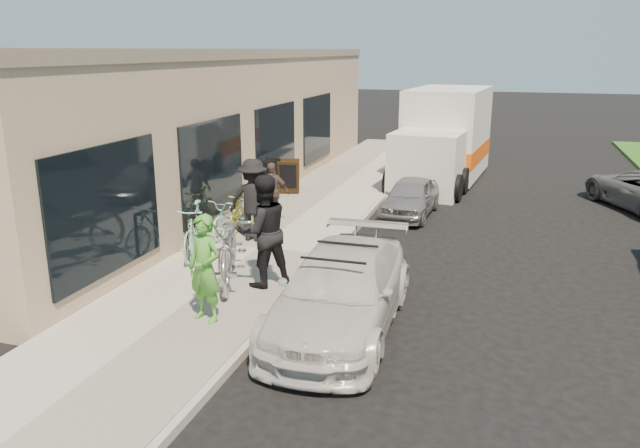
# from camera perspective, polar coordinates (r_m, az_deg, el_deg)

# --- Properties ---
(ground) EXTENTS (120.00, 120.00, 0.00)m
(ground) POSITION_cam_1_polar(r_m,az_deg,el_deg) (10.09, -1.57, -8.97)
(ground) COLOR black
(ground) RESTS_ON ground
(sidewalk) EXTENTS (3.00, 34.00, 0.15)m
(sidewalk) POSITION_cam_1_polar(r_m,az_deg,el_deg) (13.35, -5.63, -2.45)
(sidewalk) COLOR #B0A99E
(sidewalk) RESTS_ON ground
(curb) EXTENTS (0.12, 34.00, 0.13)m
(curb) POSITION_cam_1_polar(r_m,az_deg,el_deg) (12.86, 0.78, -3.13)
(curb) COLOR #A5A097
(curb) RESTS_ON ground
(storefront) EXTENTS (3.60, 20.00, 4.22)m
(storefront) POSITION_cam_1_polar(r_m,az_deg,el_deg) (18.69, -9.18, 9.06)
(storefront) COLOR #CDAF8E
(storefront) RESTS_ON ground
(bike_rack) EXTENTS (0.12, 0.67, 0.95)m
(bike_rack) POSITION_cam_1_polar(r_m,az_deg,el_deg) (12.57, -11.52, -0.75)
(bike_rack) COLOR black
(bike_rack) RESTS_ON sidewalk
(sandwich_board) EXTENTS (0.73, 0.73, 0.98)m
(sandwich_board) POSITION_cam_1_polar(r_m,az_deg,el_deg) (18.16, -2.89, 4.35)
(sandwich_board) COLOR #32200D
(sandwich_board) RESTS_ON sidewalk
(sedan_white) EXTENTS (1.86, 4.33, 1.28)m
(sedan_white) POSITION_cam_1_polar(r_m,az_deg,el_deg) (9.65, 1.94, -6.14)
(sedan_white) COLOR silver
(sedan_white) RESTS_ON ground
(sedan_silver) EXTENTS (1.35, 2.99, 1.00)m
(sedan_silver) POSITION_cam_1_polar(r_m,az_deg,el_deg) (16.44, 8.26, 2.46)
(sedan_silver) COLOR gray
(sedan_silver) RESTS_ON ground
(moving_truck) EXTENTS (2.79, 6.24, 2.98)m
(moving_truck) POSITION_cam_1_polar(r_m,az_deg,el_deg) (21.07, 11.25, 7.49)
(moving_truck) COLOR silver
(moving_truck) RESTS_ON ground
(tandem_bike) EXTENTS (1.69, 2.63, 1.30)m
(tandem_bike) POSITION_cam_1_polar(r_m,az_deg,el_deg) (11.32, -8.26, -2.00)
(tandem_bike) COLOR #AFAFB1
(tandem_bike) RESTS_ON sidewalk
(woman_rider) EXTENTS (0.71, 0.57, 1.68)m
(woman_rider) POSITION_cam_1_polar(r_m,az_deg,el_deg) (9.67, -10.50, -4.02)
(woman_rider) COLOR #499A33
(woman_rider) RESTS_ON sidewalk
(man_standing) EXTENTS (1.22, 1.22, 2.00)m
(man_standing) POSITION_cam_1_polar(r_m,az_deg,el_deg) (10.93, -5.22, -0.65)
(man_standing) COLOR black
(man_standing) RESTS_ON sidewalk
(cruiser_bike_a) EXTENTS (0.94, 1.88, 1.08)m
(cruiser_bike_a) POSITION_cam_1_polar(r_m,az_deg,el_deg) (12.85, -11.36, -0.52)
(cruiser_bike_a) COLOR #8FD6C8
(cruiser_bike_a) RESTS_ON sidewalk
(cruiser_bike_b) EXTENTS (0.62, 1.68, 0.88)m
(cruiser_bike_b) POSITION_cam_1_polar(r_m,az_deg,el_deg) (14.19, -8.22, 0.72)
(cruiser_bike_b) COLOR #8FD6C8
(cruiser_bike_b) RESTS_ON sidewalk
(cruiser_bike_c) EXTENTS (0.43, 1.49, 0.89)m
(cruiser_bike_c) POSITION_cam_1_polar(r_m,az_deg,el_deg) (14.64, -7.05, 1.26)
(cruiser_bike_c) COLOR gold
(cruiser_bike_c) RESTS_ON sidewalk
(bystander_a) EXTENTS (1.19, 0.71, 1.81)m
(bystander_a) POSITION_cam_1_polar(r_m,az_deg,el_deg) (13.64, -6.13, 2.20)
(bystander_a) COLOR black
(bystander_a) RESTS_ON sidewalk
(bystander_b) EXTENTS (0.93, 0.58, 1.47)m
(bystander_b) POSITION_cam_1_polar(r_m,az_deg,el_deg) (15.05, -4.48, 2.86)
(bystander_b) COLOR brown
(bystander_b) RESTS_ON sidewalk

